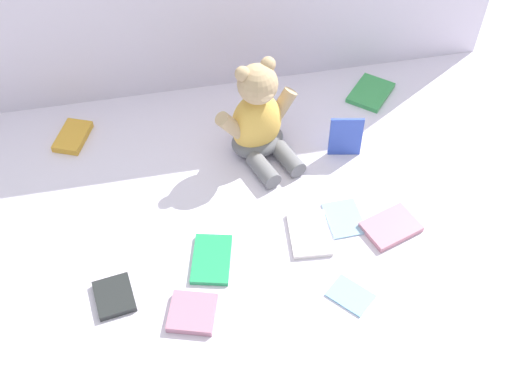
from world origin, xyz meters
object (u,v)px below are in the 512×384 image
teddy_bear (258,121)px  book_case_9 (309,234)px  book_case_3 (212,259)px  book_case_0 (73,136)px  book_case_4 (350,295)px  book_case_7 (391,227)px  book_case_1 (371,93)px  book_case_2 (344,218)px  book_case_5 (114,296)px  book_case_6 (192,313)px  book_case_8 (346,137)px

teddy_bear → book_case_9: size_ratio=2.12×
book_case_3 → book_case_9: 0.24m
book_case_0 → book_case_4: (0.59, -0.62, -0.00)m
book_case_0 → book_case_7: 0.88m
book_case_1 → book_case_2: 0.48m
book_case_5 → book_case_7: 0.66m
book_case_6 → book_case_9: (0.30, 0.16, -0.00)m
book_case_5 → book_case_6: size_ratio=0.99×
book_case_4 → book_case_7: book_case_7 is taller
book_case_3 → book_case_5: 0.23m
book_case_2 → book_case_8: (0.06, 0.22, 0.05)m
book_case_1 → book_case_6: 0.86m
book_case_4 → book_case_6: bearing=135.7°
book_case_5 → book_case_8: size_ratio=0.83×
book_case_2 → book_case_5: book_case_5 is taller
book_case_3 → book_case_6: book_case_6 is taller
book_case_2 → book_case_4: size_ratio=1.19×
book_case_5 → book_case_7: (0.66, 0.06, 0.00)m
book_case_2 → book_case_9: (-0.10, -0.03, 0.00)m
book_case_2 → book_case_8: bearing=-107.4°
book_case_2 → book_case_6: 0.44m
book_case_0 → book_case_1: book_case_0 is taller
book_case_6 → book_case_8: book_case_8 is taller
teddy_bear → book_case_0: (-0.49, 0.14, -0.09)m
book_case_4 → book_case_0: bearing=92.9°
book_case_6 → book_case_9: bearing=135.0°
book_case_4 → book_case_7: bearing=6.3°
teddy_bear → book_case_0: teddy_bear is taller
book_case_1 → book_case_2: (-0.21, -0.43, -0.00)m
teddy_bear → book_case_2: teddy_bear is taller
teddy_bear → book_case_6: (-0.24, -0.46, -0.10)m
book_case_8 → book_case_6: bearing=-127.5°
book_case_4 → book_case_5: book_case_5 is taller
book_case_5 → book_case_2: bearing=-176.6°
book_case_0 → book_case_6: bearing=-45.2°
book_case_2 → book_case_1: bearing=-117.1°
teddy_bear → book_case_0: 0.51m
teddy_bear → book_case_3: 0.39m
book_case_2 → book_case_4: (-0.05, -0.21, 0.00)m
book_case_7 → book_case_1: bearing=-31.1°
book_case_2 → book_case_8: 0.23m
book_case_7 → book_case_9: (-0.20, 0.02, -0.00)m
teddy_bear → book_case_4: (0.11, -0.48, -0.10)m
book_case_9 → book_case_6: bearing=-147.0°
book_case_3 → book_case_9: same height
teddy_bear → book_case_6: bearing=-136.7°
book_case_2 → book_case_5: 0.57m
book_case_3 → book_case_7: book_case_7 is taller
book_case_1 → book_case_3: (-0.54, -0.49, -0.00)m
book_case_9 → book_case_4: bearing=-69.8°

